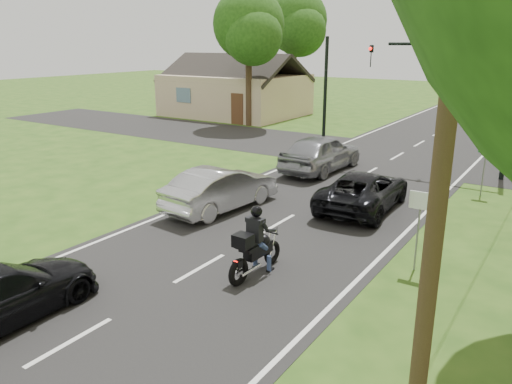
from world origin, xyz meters
TOP-DOWN VIEW (x-y plane):
  - ground at (0.00, 0.00)m, footprint 140.00×140.00m
  - road at (0.00, 10.00)m, footprint 8.00×100.00m
  - cross_road at (0.00, 16.00)m, footprint 60.00×7.00m
  - motorcycle_rider at (1.38, 0.49)m, footprint 0.61×2.15m
  - dark_suv at (1.69, 6.99)m, footprint 2.46×4.91m
  - silver_sedan at (-2.45, 4.17)m, footprint 2.03×4.70m
  - silver_suv at (-1.97, 11.04)m, footprint 2.21×5.07m
  - traffic_signal at (3.34, 14.00)m, footprint 6.38×0.44m
  - signal_pole_far at (-5.20, 18.00)m, footprint 0.20×0.20m
  - utility_pole_near at (6.20, -2.00)m, footprint 1.60×0.28m
  - sign_white at (4.70, 2.98)m, footprint 0.55×0.07m
  - sign_green at (4.90, 10.98)m, footprint 0.55×0.07m
  - tree_left_near at (-11.73, 19.78)m, footprint 5.12×4.96m
  - tree_left_far at (-13.70, 29.76)m, footprint 5.76×5.58m
  - house at (-16.00, 24.00)m, footprint 10.20×8.00m

SIDE VIEW (x-z plane):
  - ground at x=0.00m, z-range 0.00..0.00m
  - cross_road at x=0.00m, z-range 0.00..0.01m
  - road at x=0.00m, z-range 0.00..0.01m
  - dark_suv at x=1.69m, z-range 0.01..1.35m
  - motorcycle_rider at x=1.38m, z-range -0.20..1.65m
  - silver_sedan at x=-2.45m, z-range 0.01..1.52m
  - silver_suv at x=-1.97m, z-range 0.01..1.71m
  - sign_white at x=4.70m, z-range 0.54..2.66m
  - sign_green at x=4.90m, z-range 0.54..2.66m
  - house at x=-16.00m, z-range -0.65..4.19m
  - signal_pole_far at x=-5.20m, z-range 0.00..6.00m
  - traffic_signal at x=3.34m, z-range 1.14..7.14m
  - utility_pole_near at x=6.20m, z-range 0.08..10.08m
  - tree_left_near at x=-11.73m, z-range 1.92..11.14m
  - tree_left_far at x=-13.70m, z-range 2.06..12.20m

